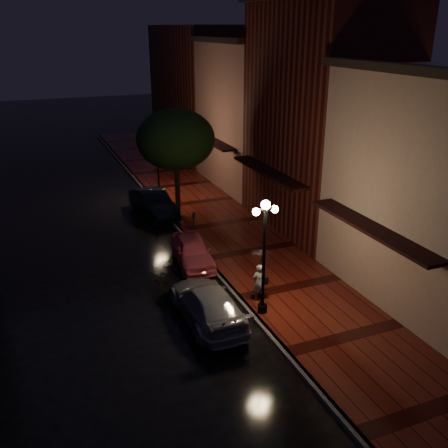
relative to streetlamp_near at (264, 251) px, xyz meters
name	(u,v)px	position (x,y,z in m)	size (l,w,h in m)	color
ground	(206,262)	(-0.35, 5.00, -2.60)	(120.00, 120.00, 0.00)	black
sidewalk	(251,252)	(1.90, 5.00, -2.53)	(4.50, 60.00, 0.15)	#4D130D
curb	(206,260)	(-0.35, 5.00, -2.53)	(0.25, 60.00, 0.15)	#595451
storefront_near	(441,192)	(6.65, -1.00, 1.65)	(5.00, 8.00, 8.50)	gray
storefront_mid	(323,122)	(6.65, 7.00, 2.90)	(5.00, 8.00, 11.00)	#511914
storefront_far	(253,117)	(6.65, 15.00, 1.90)	(5.00, 8.00, 9.00)	#8C5951
storefront_extra	(200,91)	(6.65, 25.00, 2.40)	(5.00, 12.00, 10.00)	#511914
streetlamp_near	(264,251)	(0.00, 0.00, 0.00)	(0.96, 0.36, 4.31)	black
streetlamp_far	(158,159)	(0.00, 14.00, 0.00)	(0.96, 0.36, 4.31)	black
street_tree	(176,141)	(0.26, 10.99, 1.64)	(4.16, 4.16, 5.80)	black
pink_car	(193,251)	(-0.95, 5.04, -1.98)	(1.47, 3.65, 1.24)	#ED6172
navy_car	(153,203)	(-0.95, 11.77, -1.90)	(1.48, 4.26, 1.40)	black
silver_car	(208,304)	(-1.95, 0.49, -1.95)	(1.83, 4.49, 1.30)	#A0A0A7
woman_with_umbrella	(259,267)	(0.25, 0.82, -1.07)	(0.87, 0.88, 2.09)	white
parking_meter	(194,224)	(-0.16, 7.14, -1.57)	(0.15, 0.12, 1.45)	black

